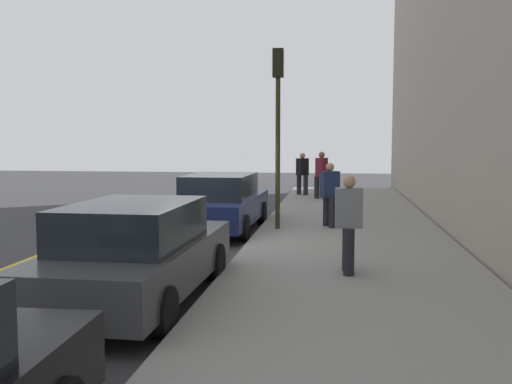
{
  "coord_description": "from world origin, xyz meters",
  "views": [
    {
      "loc": [
        -13.16,
        -2.93,
        2.43
      ],
      "look_at": [
        -1.25,
        -1.28,
        1.32
      ],
      "focal_mm": 40.56,
      "sensor_mm": 36.0,
      "label": 1
    }
  ],
  "objects_px": {
    "pedestrian_grey_coat": "(349,221)",
    "pedestrian_navy_coat": "(330,193)",
    "pedestrian_black_coat": "(302,172)",
    "traffic_light_pole": "(278,108)",
    "pedestrian_burgundy_coat": "(322,174)",
    "parked_car_navy": "(221,203)",
    "parked_car_charcoal": "(137,253)",
    "rolling_suitcase": "(324,190)"
  },
  "relations": [
    {
      "from": "parked_car_navy",
      "to": "pedestrian_navy_coat",
      "type": "xyz_separation_m",
      "value": [
        0.19,
        -2.82,
        0.28
      ]
    },
    {
      "from": "pedestrian_grey_coat",
      "to": "traffic_light_pole",
      "type": "xyz_separation_m",
      "value": [
        4.69,
        1.68,
        2.14
      ]
    },
    {
      "from": "parked_car_navy",
      "to": "pedestrian_burgundy_coat",
      "type": "distance_m",
      "value": 7.68
    },
    {
      "from": "parked_car_navy",
      "to": "traffic_light_pole",
      "type": "xyz_separation_m",
      "value": [
        -0.29,
        -1.51,
        2.43
      ]
    },
    {
      "from": "parked_car_navy",
      "to": "pedestrian_navy_coat",
      "type": "distance_m",
      "value": 2.84
    },
    {
      "from": "rolling_suitcase",
      "to": "pedestrian_burgundy_coat",
      "type": "bearing_deg",
      "value": 169.78
    },
    {
      "from": "pedestrian_grey_coat",
      "to": "pedestrian_black_coat",
      "type": "xyz_separation_m",
      "value": [
        13.7,
        1.57,
        0.02
      ]
    },
    {
      "from": "parked_car_charcoal",
      "to": "traffic_light_pole",
      "type": "xyz_separation_m",
      "value": [
        6.43,
        -1.44,
        2.43
      ]
    },
    {
      "from": "rolling_suitcase",
      "to": "traffic_light_pole",
      "type": "bearing_deg",
      "value": 172.87
    },
    {
      "from": "pedestrian_grey_coat",
      "to": "traffic_light_pole",
      "type": "relative_size",
      "value": 0.37
    },
    {
      "from": "pedestrian_black_coat",
      "to": "pedestrian_navy_coat",
      "type": "bearing_deg",
      "value": -172.01
    },
    {
      "from": "pedestrian_black_coat",
      "to": "rolling_suitcase",
      "type": "relative_size",
      "value": 1.77
    },
    {
      "from": "pedestrian_grey_coat",
      "to": "pedestrian_burgundy_coat",
      "type": "bearing_deg",
      "value": 3.54
    },
    {
      "from": "rolling_suitcase",
      "to": "pedestrian_grey_coat",
      "type": "bearing_deg",
      "value": -177.03
    },
    {
      "from": "parked_car_charcoal",
      "to": "pedestrian_grey_coat",
      "type": "height_order",
      "value": "pedestrian_grey_coat"
    },
    {
      "from": "parked_car_navy",
      "to": "pedestrian_burgundy_coat",
      "type": "xyz_separation_m",
      "value": [
        7.28,
        -2.43,
        0.34
      ]
    },
    {
      "from": "traffic_light_pole",
      "to": "parked_car_charcoal",
      "type": "bearing_deg",
      "value": 167.39
    },
    {
      "from": "pedestrian_grey_coat",
      "to": "rolling_suitcase",
      "type": "xyz_separation_m",
      "value": [
        12.79,
        0.66,
        -0.59
      ]
    },
    {
      "from": "parked_car_charcoal",
      "to": "parked_car_navy",
      "type": "bearing_deg",
      "value": 0.64
    },
    {
      "from": "pedestrian_grey_coat",
      "to": "pedestrian_navy_coat",
      "type": "xyz_separation_m",
      "value": [
        5.17,
        0.37,
        -0.0
      ]
    },
    {
      "from": "parked_car_charcoal",
      "to": "pedestrian_navy_coat",
      "type": "xyz_separation_m",
      "value": [
        6.91,
        -2.74,
        0.28
      ]
    },
    {
      "from": "parked_car_charcoal",
      "to": "pedestrian_grey_coat",
      "type": "distance_m",
      "value": 3.58
    },
    {
      "from": "pedestrian_burgundy_coat",
      "to": "rolling_suitcase",
      "type": "bearing_deg",
      "value": -10.22
    },
    {
      "from": "pedestrian_grey_coat",
      "to": "rolling_suitcase",
      "type": "relative_size",
      "value": 1.73
    },
    {
      "from": "pedestrian_navy_coat",
      "to": "rolling_suitcase",
      "type": "distance_m",
      "value": 7.64
    },
    {
      "from": "parked_car_charcoal",
      "to": "pedestrian_navy_coat",
      "type": "height_order",
      "value": "pedestrian_navy_coat"
    },
    {
      "from": "pedestrian_burgundy_coat",
      "to": "pedestrian_navy_coat",
      "type": "distance_m",
      "value": 7.1
    },
    {
      "from": "parked_car_navy",
      "to": "traffic_light_pole",
      "type": "height_order",
      "value": "traffic_light_pole"
    },
    {
      "from": "pedestrian_grey_coat",
      "to": "pedestrian_navy_coat",
      "type": "bearing_deg",
      "value": 4.12
    },
    {
      "from": "parked_car_charcoal",
      "to": "pedestrian_black_coat",
      "type": "distance_m",
      "value": 15.51
    },
    {
      "from": "parked_car_charcoal",
      "to": "rolling_suitcase",
      "type": "bearing_deg",
      "value": -9.58
    },
    {
      "from": "parked_car_navy",
      "to": "rolling_suitcase",
      "type": "bearing_deg",
      "value": -17.94
    },
    {
      "from": "parked_car_navy",
      "to": "pedestrian_grey_coat",
      "type": "distance_m",
      "value": 5.92
    },
    {
      "from": "pedestrian_navy_coat",
      "to": "pedestrian_black_coat",
      "type": "bearing_deg",
      "value": 7.99
    },
    {
      "from": "pedestrian_grey_coat",
      "to": "pedestrian_navy_coat",
      "type": "relative_size",
      "value": 1.01
    },
    {
      "from": "traffic_light_pole",
      "to": "rolling_suitcase",
      "type": "height_order",
      "value": "traffic_light_pole"
    },
    {
      "from": "pedestrian_burgundy_coat",
      "to": "pedestrian_grey_coat",
      "type": "xyz_separation_m",
      "value": [
        -12.26,
        -0.76,
        -0.06
      ]
    },
    {
      "from": "pedestrian_navy_coat",
      "to": "pedestrian_grey_coat",
      "type": "bearing_deg",
      "value": -175.88
    },
    {
      "from": "pedestrian_grey_coat",
      "to": "pedestrian_black_coat",
      "type": "bearing_deg",
      "value": 6.53
    },
    {
      "from": "pedestrian_burgundy_coat",
      "to": "pedestrian_grey_coat",
      "type": "distance_m",
      "value": 12.28
    },
    {
      "from": "parked_car_charcoal",
      "to": "pedestrian_black_coat",
      "type": "xyz_separation_m",
      "value": [
        15.43,
        -1.55,
        0.3
      ]
    },
    {
      "from": "parked_car_charcoal",
      "to": "pedestrian_grey_coat",
      "type": "relative_size",
      "value": 2.8
    }
  ]
}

